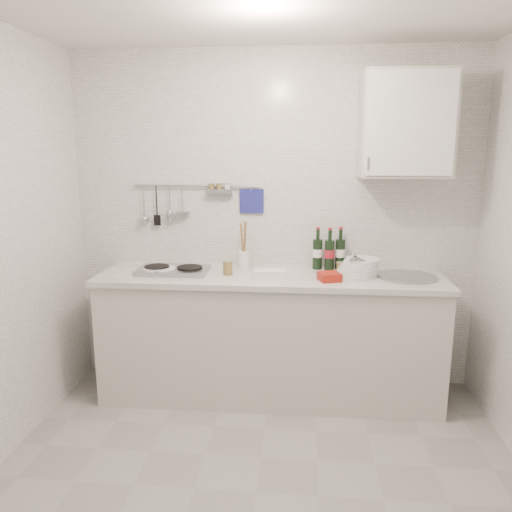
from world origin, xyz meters
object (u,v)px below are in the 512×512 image
Objects in this scene: wall_cabinet at (406,125)px; utensil_crock at (244,258)px; plate_stack_hob at (159,270)px; wine_bottles at (329,249)px; plate_stack_sink at (359,268)px.

utensil_crock is at bearing 178.03° from wall_cabinet.
utensil_crock reaches higher than plate_stack_hob.
utensil_crock is at bearing -175.97° from wine_bottles.
wall_cabinet is 1.46m from utensil_crock.
wall_cabinet is 1.00m from wine_bottles.
utensil_crock is at bearing 170.47° from plate_stack_sink.
utensil_crock is (-0.83, 0.14, 0.03)m from plate_stack_sink.
plate_stack_hob is at bearing -178.41° from plate_stack_sink.
utensil_crock is (-1.11, 0.04, -0.95)m from wall_cabinet.
wall_cabinet is 1.02m from plate_stack_sink.
wine_bottles reaches higher than plate_stack_sink.
plate_stack_sink is 0.88× the size of utensil_crock.
wine_bottles is at bearing 10.31° from plate_stack_hob.
plate_stack_sink is 0.29m from wine_bottles.
wall_cabinet is 2.23× the size of plate_stack_sink.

